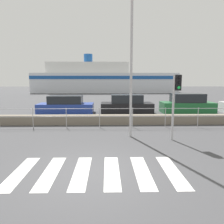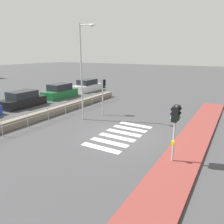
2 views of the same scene
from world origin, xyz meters
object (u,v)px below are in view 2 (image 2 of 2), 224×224
Objects in this scene: parked_car_green at (60,92)px; traffic_light_far at (103,89)px; parked_car_black at (23,100)px; streetlamp at (84,63)px; parked_car_white at (87,86)px; traffic_light_near at (175,119)px.

traffic_light_far is at bearing -113.47° from parked_car_green.
parked_car_black is at bearing 180.00° from parked_car_green.
streetlamp is 10.17m from parked_car_green.
traffic_light_far is 0.70× the size of parked_car_black.
streetlamp is 13.72m from parked_car_white.
traffic_light_near is 8.93m from traffic_light_far.
streetlamp is 1.66× the size of parked_car_black.
streetlamp reaches higher than traffic_light_near.
traffic_light_near is 0.65× the size of parked_car_black.
traffic_light_near is 8.59m from streetlamp.
traffic_light_far is 8.46m from parked_car_black.
streetlamp is at bearing -144.04° from parked_car_white.
streetlamp reaches higher than parked_car_green.
parked_car_white is at bearing 43.01° from traffic_light_far.
streetlamp reaches higher than traffic_light_far.
parked_car_green is at bearing 0.00° from parked_car_black.
streetlamp is at bearing -93.56° from parked_car_black.
parked_car_green is at bearing 66.53° from traffic_light_far.
traffic_light_far is at bearing -12.42° from streetlamp.
parked_car_green is at bearing 60.09° from traffic_light_near.
traffic_light_near is at bearing -126.37° from traffic_light_far.
parked_car_black is at bearing 86.44° from streetlamp.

